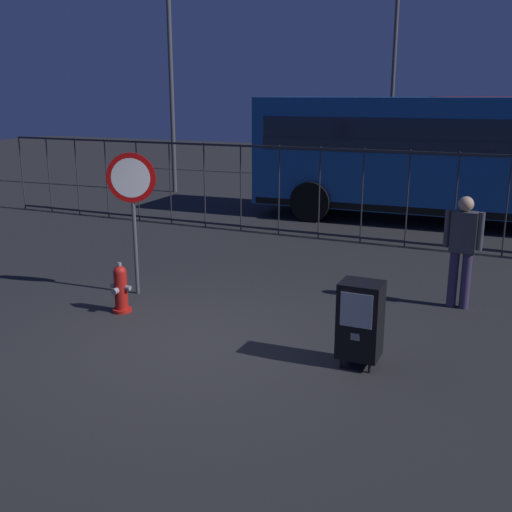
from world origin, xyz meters
TOP-DOWN VIEW (x-y plane):
  - ground_plane at (0.00, 0.00)m, footprint 60.00×60.00m
  - fire_hydrant at (-1.58, 0.59)m, footprint 0.33×0.31m
  - newspaper_box_primary at (2.05, 0.23)m, footprint 0.48×0.42m
  - stop_sign at (-1.86, 1.37)m, footprint 0.71×0.31m
  - pedestrian at (2.87, 2.81)m, footprint 0.55×0.22m
  - fence_barrier at (0.00, 6.25)m, footprint 18.03×0.04m
  - bus_near at (2.40, 9.25)m, footprint 10.59×3.09m
  - street_light_near_right at (-1.13, 16.15)m, footprint 0.32×0.32m
  - street_light_far_left at (-6.81, 10.53)m, footprint 0.32×0.32m

SIDE VIEW (x-z plane):
  - ground_plane at x=0.00m, z-range 0.00..0.00m
  - fire_hydrant at x=-1.58m, z-range -0.02..0.72m
  - newspaper_box_primary at x=2.05m, z-range 0.06..1.08m
  - pedestrian at x=2.87m, z-range 0.11..1.78m
  - fence_barrier at x=0.00m, z-range 0.02..2.02m
  - stop_sign at x=-1.86m, z-range 0.49..2.72m
  - bus_near at x=2.40m, z-range 0.21..3.21m
  - street_light_far_left at x=-6.81m, z-range 0.57..8.03m
  - street_light_near_right at x=-1.13m, z-range 0.58..8.98m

